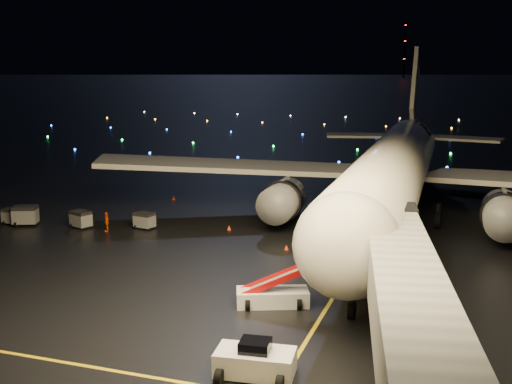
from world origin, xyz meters
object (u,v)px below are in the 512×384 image
Objects in this scene: airliner at (397,133)px; baggage_cart_3 at (13,216)px; baggage_cart_0 at (144,221)px; baggage_cart_2 at (25,216)px; belt_loader at (273,281)px; baggage_cart_1 at (81,219)px; crew_c at (107,222)px; pushback_tug at (255,358)px.

airliner is 37.84m from baggage_cart_3.
baggage_cart_2 is at bearing -157.38° from baggage_cart_0.
belt_loader is 32.37m from baggage_cart_3.
baggage_cart_2 reaches higher than baggage_cart_3.
baggage_cart_0 is at bearing 36.09° from baggage_cart_1.
baggage_cart_2 is at bearing -111.70° from crew_c.
airliner reaches higher than baggage_cart_3.
baggage_cart_1 is (-22.91, 13.14, -0.83)m from belt_loader.
pushback_tug is at bearing 20.28° from crew_c.
baggage_cart_1 reaches higher than baggage_cart_3.
belt_loader is 22.62m from baggage_cart_0.
baggage_cart_0 is (-21.63, -11.03, -7.88)m from airliner.
baggage_cart_0 is (-17.10, 14.78, -0.87)m from belt_loader.
airliner reaches higher than baggage_cart_1.
crew_c is (-24.38, -13.10, -7.71)m from airliner.
crew_c is at bearing 12.25° from baggage_cart_1.
airliner is 28.74m from crew_c.
baggage_cart_1 is 0.85× the size of baggage_cart_2.
belt_loader is at bearing -9.54° from baggage_cart_1.
airliner is 36.48m from baggage_cart_2.
pushback_tug is 2.11× the size of crew_c.
baggage_cart_1 is at bearing -12.87° from baggage_cart_2.
baggage_cart_1 is at bearing 1.08° from baggage_cart_3.
baggage_cart_3 is (-29.93, 12.30, -0.87)m from belt_loader.
pushback_tug reaches higher than baggage_cart_0.
airliner is 31.22m from baggage_cart_1.
pushback_tug is at bearing -21.73° from baggage_cart_1.
baggage_cart_0 is at bearing -154.42° from airliner.
pushback_tug is 33.52m from baggage_cart_1.
baggage_cart_2 is (-32.99, -13.52, -7.70)m from airliner.
baggage_cart_3 is (-31.93, 21.60, -0.17)m from pushback_tug.
belt_loader is at bearing -30.61° from baggage_cart_0.
baggage_cart_0 is (2.76, 2.07, -0.16)m from crew_c.
airliner reaches higher than crew_c.
crew_c reaches higher than baggage_cart_1.
airliner is at bearing 37.24° from baggage_cart_0.
baggage_cart_2 is at bearing -150.97° from baggage_cart_1.
belt_loader is at bearing 95.75° from pushback_tug.
crew_c is at bearing -153.19° from airliner.
baggage_cart_0 is (-19.10, 24.08, -0.17)m from pushback_tug.
baggage_cart_3 is (-12.83, -2.48, -0.00)m from baggage_cart_0.
belt_loader is 3.78× the size of baggage_cart_0.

